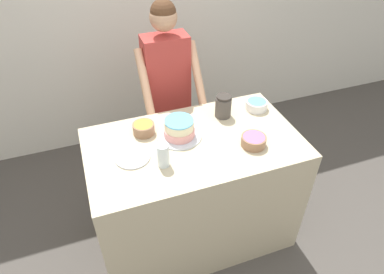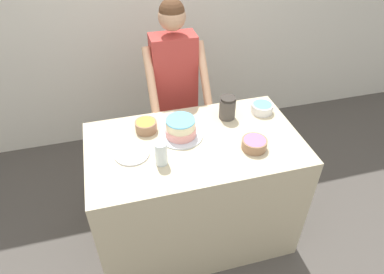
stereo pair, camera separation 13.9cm
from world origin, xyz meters
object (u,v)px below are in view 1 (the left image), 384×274
Objects in this scene: person_baker at (167,82)px; frosting_bowl_purple at (254,140)px; frosting_bowl_orange at (144,128)px; stoneware_jar at (223,106)px; frosting_bowl_blue at (256,104)px; drinking_glass at (163,155)px; cake at (179,129)px; ceramic_plate at (133,157)px.

person_baker is 10.31× the size of frosting_bowl_purple.
stoneware_jar is at bearing 0.69° from frosting_bowl_orange.
drinking_glass is at bearing -156.43° from frosting_bowl_blue.
frosting_bowl_blue is (0.86, 0.01, -0.00)m from frosting_bowl_orange.
frosting_bowl_orange is 0.88× the size of stoneware_jar.
frosting_bowl_purple reaches higher than frosting_bowl_blue.
ceramic_plate is at bearing -162.58° from cake.
ceramic_plate is at bearing -121.50° from person_baker.
frosting_bowl_orange is 0.59m from stoneware_jar.
person_baker is 5.56× the size of cake.
frosting_bowl_orange is at bearing -179.31° from stoneware_jar.
frosting_bowl_orange is 0.95× the size of drinking_glass.
drinking_glass is (-0.60, 0.01, 0.04)m from frosting_bowl_purple.
cake reaches higher than frosting_bowl_blue.
drinking_glass is (-0.82, -0.36, 0.04)m from frosting_bowl_blue.
cake reaches higher than frosting_bowl_purple.
frosting_bowl_blue is (0.65, 0.13, -0.02)m from cake.
ceramic_plate is (-0.13, -0.23, -0.03)m from frosting_bowl_orange.
stoneware_jar is at bearing -60.24° from person_baker.
ceramic_plate is at bearing 169.73° from frosting_bowl_purple.
cake is 1.37× the size of ceramic_plate.
person_baker reaches higher than drinking_glass.
stoneware_jar is (0.55, 0.36, 0.01)m from drinking_glass.
drinking_glass is 0.65m from stoneware_jar.
frosting_bowl_purple is (0.64, -0.36, -0.00)m from frosting_bowl_orange.
person_baker is at bearing 57.61° from frosting_bowl_orange.
drinking_glass is 0.92× the size of stoneware_jar.
stoneware_jar reaches higher than frosting_bowl_blue.
person_baker is 0.58m from frosting_bowl_orange.
cake reaches higher than ceramic_plate.
frosting_bowl_orange is at bearing -179.46° from frosting_bowl_blue.
ceramic_plate is (-0.99, -0.23, -0.03)m from frosting_bowl_blue.
frosting_bowl_blue is (0.55, -0.48, -0.04)m from person_baker.
drinking_glass reaches higher than cake.
frosting_bowl_blue is at bearing 13.28° from ceramic_plate.
drinking_glass is at bearing -36.84° from ceramic_plate.
stoneware_jar reaches higher than ceramic_plate.
frosting_bowl_purple is 0.78m from ceramic_plate.
cake is 0.39m from stoneware_jar.
person_baker is 0.84m from ceramic_plate.
frosting_bowl_orange is at bearing 151.42° from cake.
frosting_bowl_orange is 0.92× the size of frosting_bowl_blue.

